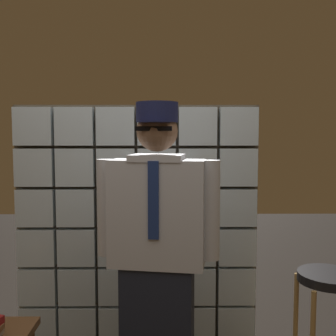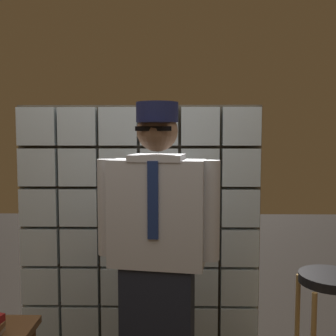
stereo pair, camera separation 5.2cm
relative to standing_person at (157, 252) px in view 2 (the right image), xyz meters
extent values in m
cube|color=silver|center=(-0.89, 0.70, -0.76)|extent=(0.27, 0.08, 0.27)
cube|color=silver|center=(-0.60, 0.70, -0.76)|extent=(0.27, 0.08, 0.27)
cube|color=silver|center=(-0.31, 0.70, -0.76)|extent=(0.27, 0.08, 0.27)
cube|color=silver|center=(-0.02, 0.70, -0.76)|extent=(0.27, 0.08, 0.27)
cube|color=silver|center=(0.28, 0.70, -0.76)|extent=(0.27, 0.08, 0.27)
cube|color=silver|center=(0.57, 0.70, -0.76)|extent=(0.27, 0.08, 0.27)
cube|color=silver|center=(-0.89, 0.70, -0.46)|extent=(0.27, 0.08, 0.27)
cube|color=silver|center=(-0.60, 0.70, -0.46)|extent=(0.27, 0.08, 0.27)
cube|color=silver|center=(-0.31, 0.70, -0.46)|extent=(0.27, 0.08, 0.27)
cube|color=silver|center=(-0.02, 0.70, -0.46)|extent=(0.27, 0.08, 0.27)
cube|color=silver|center=(0.28, 0.70, -0.46)|extent=(0.27, 0.08, 0.27)
cube|color=silver|center=(0.57, 0.70, -0.46)|extent=(0.27, 0.08, 0.27)
cube|color=silver|center=(-0.89, 0.70, -0.17)|extent=(0.27, 0.08, 0.27)
cube|color=silver|center=(-0.60, 0.70, -0.17)|extent=(0.27, 0.08, 0.27)
cube|color=silver|center=(-0.31, 0.70, -0.17)|extent=(0.27, 0.08, 0.27)
cube|color=silver|center=(-0.02, 0.70, -0.17)|extent=(0.27, 0.08, 0.27)
cube|color=silver|center=(0.28, 0.70, -0.17)|extent=(0.27, 0.08, 0.27)
cube|color=silver|center=(0.57, 0.70, -0.17)|extent=(0.27, 0.08, 0.27)
cube|color=silver|center=(-0.89, 0.70, 0.12)|extent=(0.27, 0.08, 0.27)
cube|color=silver|center=(-0.60, 0.70, 0.12)|extent=(0.27, 0.08, 0.27)
cube|color=silver|center=(-0.31, 0.70, 0.12)|extent=(0.27, 0.08, 0.27)
cube|color=silver|center=(-0.02, 0.70, 0.12)|extent=(0.27, 0.08, 0.27)
cube|color=silver|center=(0.28, 0.70, 0.12)|extent=(0.27, 0.08, 0.27)
cube|color=silver|center=(0.57, 0.70, 0.12)|extent=(0.27, 0.08, 0.27)
cube|color=silver|center=(-0.89, 0.70, 0.41)|extent=(0.27, 0.08, 0.27)
cube|color=silver|center=(-0.60, 0.70, 0.41)|extent=(0.27, 0.08, 0.27)
cube|color=silver|center=(-0.31, 0.70, 0.41)|extent=(0.27, 0.08, 0.27)
cube|color=silver|center=(-0.02, 0.70, 0.41)|extent=(0.27, 0.08, 0.27)
cube|color=silver|center=(0.28, 0.70, 0.41)|extent=(0.27, 0.08, 0.27)
cube|color=silver|center=(0.57, 0.70, 0.41)|extent=(0.27, 0.08, 0.27)
cube|color=silver|center=(-0.89, 0.70, 0.71)|extent=(0.27, 0.08, 0.27)
cube|color=silver|center=(-0.60, 0.70, 0.71)|extent=(0.27, 0.08, 0.27)
cube|color=silver|center=(-0.31, 0.70, 0.71)|extent=(0.27, 0.08, 0.27)
cube|color=silver|center=(-0.02, 0.70, 0.71)|extent=(0.27, 0.08, 0.27)
cube|color=silver|center=(0.28, 0.70, 0.71)|extent=(0.27, 0.08, 0.27)
cube|color=silver|center=(0.57, 0.70, 0.71)|extent=(0.27, 0.08, 0.27)
cube|color=#4C4438|center=(-0.16, 0.75, -0.02)|extent=(1.78, 0.02, 1.78)
cube|color=#1E2333|center=(0.00, 0.00, -0.48)|extent=(0.42, 0.26, 0.82)
cube|color=silver|center=(0.00, 0.00, 0.22)|extent=(0.54, 0.30, 0.58)
cube|color=navy|center=(-0.02, -0.12, 0.31)|extent=(0.06, 0.02, 0.41)
cube|color=silver|center=(0.00, 0.00, 0.52)|extent=(0.32, 0.27, 0.04)
sphere|color=#846047|center=(0.00, 0.00, 0.67)|extent=(0.22, 0.22, 0.22)
ellipsoid|color=black|center=(-0.01, -0.05, 0.63)|extent=(0.16, 0.10, 0.10)
cube|color=black|center=(-0.02, -0.10, 0.68)|extent=(0.19, 0.04, 0.02)
cylinder|color=#191E47|center=(-0.01, -0.08, 0.71)|extent=(0.19, 0.19, 0.01)
cylinder|color=#191E47|center=(0.00, 0.00, 0.77)|extent=(0.23, 0.23, 0.11)
cylinder|color=silver|center=(0.28, -0.04, 0.24)|extent=(0.12, 0.12, 0.54)
cylinder|color=silver|center=(-0.28, 0.05, 0.24)|extent=(0.12, 0.12, 0.54)
cylinder|color=black|center=(0.95, -0.01, -0.14)|extent=(0.34, 0.34, 0.05)
cylinder|color=tan|center=(0.82, 0.13, -0.53)|extent=(0.03, 0.03, 0.72)
camera|label=1|loc=(0.04, -2.12, 0.64)|focal=42.09mm
camera|label=2|loc=(0.09, -2.12, 0.64)|focal=42.09mm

